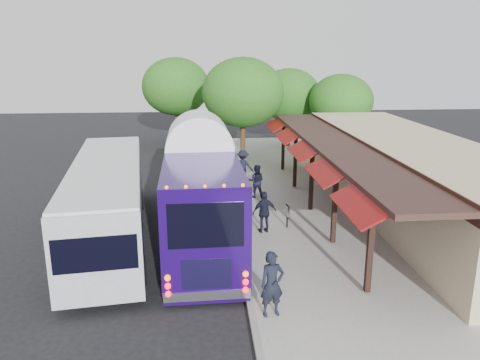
# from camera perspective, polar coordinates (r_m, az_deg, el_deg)

# --- Properties ---
(ground) EXTENTS (90.00, 90.00, 0.00)m
(ground) POSITION_cam_1_polar(r_m,az_deg,el_deg) (18.58, -0.24, -8.53)
(ground) COLOR black
(ground) RESTS_ON ground
(sidewalk) EXTENTS (10.00, 40.00, 0.15)m
(sidewalk) POSITION_cam_1_polar(r_m,az_deg,el_deg) (23.10, 11.50, -3.80)
(sidewalk) COLOR #9E9B93
(sidewalk) RESTS_ON ground
(curb) EXTENTS (0.20, 40.00, 0.16)m
(curb) POSITION_cam_1_polar(r_m,az_deg,el_deg) (22.27, -0.88, -4.21)
(curb) COLOR gray
(curb) RESTS_ON ground
(station_shelter) EXTENTS (8.15, 20.00, 3.60)m
(station_shelter) POSITION_cam_1_polar(r_m,az_deg,el_deg) (23.75, 19.60, 0.60)
(station_shelter) COLOR tan
(station_shelter) RESTS_ON ground
(coach_bus) EXTENTS (3.09, 12.84, 4.08)m
(coach_bus) POSITION_cam_1_polar(r_m,az_deg,el_deg) (19.71, -4.89, -0.41)
(coach_bus) COLOR #1D0752
(coach_bus) RESTS_ON ground
(city_bus) EXTENTS (4.19, 12.36, 3.26)m
(city_bus) POSITION_cam_1_polar(r_m,az_deg,el_deg) (19.71, -15.77, -2.13)
(city_bus) COLOR #999CA1
(city_bus) RESTS_ON ground
(ped_a) EXTENTS (0.80, 0.62, 1.95)m
(ped_a) POSITION_cam_1_polar(r_m,az_deg,el_deg) (13.67, 3.93, -12.55)
(ped_a) COLOR black
(ped_a) RESTS_ON sidewalk
(ped_b) EXTENTS (0.96, 0.82, 1.75)m
(ped_b) POSITION_cam_1_polar(r_m,az_deg,el_deg) (24.38, 2.01, -0.14)
(ped_b) COLOR black
(ped_b) RESTS_ON sidewalk
(ped_c) EXTENTS (1.12, 0.66, 1.78)m
(ped_c) POSITION_cam_1_polar(r_m,az_deg,el_deg) (19.66, 3.00, -3.92)
(ped_c) COLOR black
(ped_c) RESTS_ON sidewalk
(ped_d) EXTENTS (1.39, 1.04, 1.92)m
(ped_d) POSITION_cam_1_polar(r_m,az_deg,el_deg) (27.18, 0.36, 1.68)
(ped_d) COLOR black
(ped_d) RESTS_ON sidewalk
(sign_board) EXTENTS (0.09, 0.46, 1.02)m
(sign_board) POSITION_cam_1_polar(r_m,az_deg,el_deg) (20.31, 5.79, -3.95)
(sign_board) COLOR black
(sign_board) RESTS_ON sidewalk
(tree_left) EXTENTS (5.66, 5.66, 7.25)m
(tree_left) POSITION_cam_1_polar(r_m,az_deg,el_deg) (32.85, 0.36, 10.62)
(tree_left) COLOR #382314
(tree_left) RESTS_ON ground
(tree_mid) EXTENTS (4.95, 4.95, 6.34)m
(tree_mid) POSITION_cam_1_polar(r_m,az_deg,el_deg) (38.04, 6.02, 10.25)
(tree_mid) COLOR #382314
(tree_mid) RESTS_ON ground
(tree_right) EXTENTS (4.71, 4.71, 6.03)m
(tree_right) POSITION_cam_1_polar(r_m,az_deg,el_deg) (35.74, 12.23, 9.34)
(tree_right) COLOR #382314
(tree_right) RESTS_ON ground
(tree_far) EXTENTS (5.59, 5.59, 7.16)m
(tree_far) POSITION_cam_1_polar(r_m,az_deg,el_deg) (39.86, -7.84, 11.21)
(tree_far) COLOR #382314
(tree_far) RESTS_ON ground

